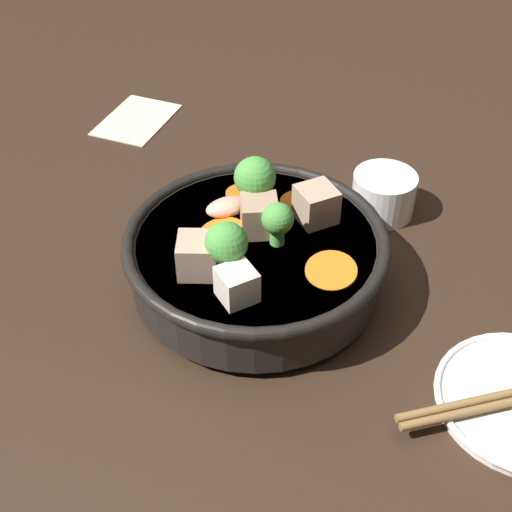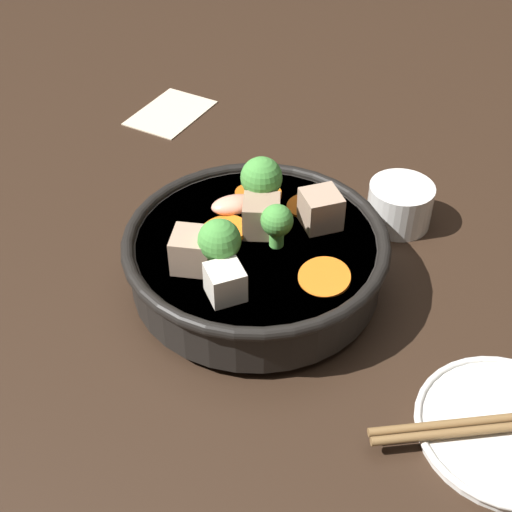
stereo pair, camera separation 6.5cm
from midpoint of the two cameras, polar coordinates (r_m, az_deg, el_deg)
name	(u,v)px [view 1 (the left image)]	position (r m, az deg, el deg)	size (l,w,h in m)	color
ground_plane	(256,286)	(0.68, -2.75, -2.57)	(3.00, 3.00, 0.00)	black
stirfry_bowl	(256,253)	(0.65, -2.89, 0.10)	(0.24, 0.24, 0.11)	black
tea_cup	(383,194)	(0.76, 7.76, 4.85)	(0.07, 0.07, 0.05)	white
napkin	(136,119)	(0.95, -11.54, 10.61)	(0.12, 0.09, 0.00)	beige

